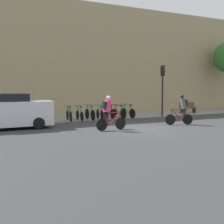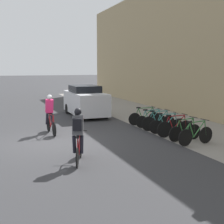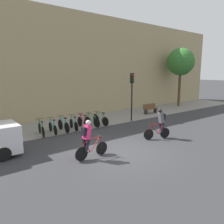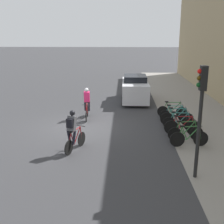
# 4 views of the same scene
# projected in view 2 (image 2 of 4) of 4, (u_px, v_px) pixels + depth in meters

# --- Properties ---
(ground) EXTENTS (200.00, 200.00, 0.00)m
(ground) POSITION_uv_depth(u_px,v_px,m) (52.00, 142.00, 12.44)
(ground) COLOR #333335
(kerb_strip) EXTENTS (44.00, 4.50, 0.01)m
(kerb_strip) POSITION_uv_depth(u_px,v_px,m) (195.00, 130.00, 14.79)
(kerb_strip) COLOR gray
(kerb_strip) RESTS_ON ground
(cyclist_pink) EXTENTS (1.74, 0.46, 1.75)m
(cyclist_pink) POSITION_uv_depth(u_px,v_px,m) (50.00, 113.00, 13.95)
(cyclist_pink) COLOR black
(cyclist_pink) RESTS_ON ground
(cyclist_grey) EXTENTS (1.56, 0.68, 1.74)m
(cyclist_grey) POSITION_uv_depth(u_px,v_px,m) (78.00, 134.00, 9.48)
(cyclist_grey) COLOR black
(cyclist_grey) RESTS_ON ground
(parked_bike_0) EXTENTS (0.46, 1.69, 0.96)m
(parked_bike_0) POSITION_uv_depth(u_px,v_px,m) (145.00, 117.00, 16.01)
(parked_bike_0) COLOR black
(parked_bike_0) RESTS_ON ground
(parked_bike_1) EXTENTS (0.46, 1.61, 0.94)m
(parked_bike_1) POSITION_uv_depth(u_px,v_px,m) (151.00, 120.00, 15.34)
(parked_bike_1) COLOR black
(parked_bike_1) RESTS_ON ground
(parked_bike_2) EXTENTS (0.46, 1.73, 0.98)m
(parked_bike_2) POSITION_uv_depth(u_px,v_px,m) (158.00, 122.00, 14.66)
(parked_bike_2) COLOR black
(parked_bike_2) RESTS_ON ground
(parked_bike_3) EXTENTS (0.46, 1.61, 0.95)m
(parked_bike_3) POSITION_uv_depth(u_px,v_px,m) (166.00, 125.00, 13.99)
(parked_bike_3) COLOR black
(parked_bike_3) RESTS_ON ground
(parked_bike_4) EXTENTS (0.46, 1.72, 0.98)m
(parked_bike_4) POSITION_uv_depth(u_px,v_px,m) (175.00, 127.00, 13.31)
(parked_bike_4) COLOR black
(parked_bike_4) RESTS_ON ground
(parked_bike_5) EXTENTS (0.46, 1.62, 0.95)m
(parked_bike_5) POSITION_uv_depth(u_px,v_px,m) (185.00, 131.00, 12.63)
(parked_bike_5) COLOR black
(parked_bike_5) RESTS_ON ground
(parked_bike_6) EXTENTS (0.46, 1.67, 0.96)m
(parked_bike_6) POSITION_uv_depth(u_px,v_px,m) (196.00, 135.00, 11.96)
(parked_bike_6) COLOR black
(parked_bike_6) RESTS_ON ground
(parked_car) EXTENTS (4.30, 1.84, 1.85)m
(parked_car) POSITION_uv_depth(u_px,v_px,m) (85.00, 101.00, 18.99)
(parked_car) COLOR silver
(parked_car) RESTS_ON ground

